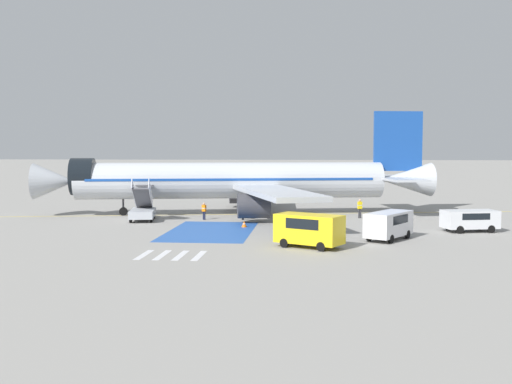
% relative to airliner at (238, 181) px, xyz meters
% --- Properties ---
extents(ground_plane, '(600.00, 600.00, 0.00)m').
position_rel_airliner_xyz_m(ground_plane, '(-1.44, 0.30, -3.49)').
color(ground_plane, gray).
extents(apron_leadline_yellow, '(74.14, 14.33, 0.01)m').
position_rel_airliner_xyz_m(apron_leadline_yellow, '(-0.71, -0.13, -3.48)').
color(apron_leadline_yellow, gold).
rests_on(apron_leadline_yellow, ground_plane).
extents(apron_stand_patch_blue, '(6.88, 12.57, 0.01)m').
position_rel_airliner_xyz_m(apron_stand_patch_blue, '(-0.71, -12.77, -3.48)').
color(apron_stand_patch_blue, '#2856A8').
rests_on(apron_stand_patch_blue, ground_plane).
extents(apron_walkway_bar_0, '(0.44, 3.60, 0.01)m').
position_rel_airliner_xyz_m(apron_walkway_bar_0, '(-3.11, -24.10, -3.48)').
color(apron_walkway_bar_0, silver).
rests_on(apron_walkway_bar_0, ground_plane).
extents(apron_walkway_bar_1, '(0.44, 3.60, 0.01)m').
position_rel_airliner_xyz_m(apron_walkway_bar_1, '(-1.91, -24.10, -3.48)').
color(apron_walkway_bar_1, silver).
rests_on(apron_walkway_bar_1, ground_plane).
extents(apron_walkway_bar_2, '(0.44, 3.60, 0.01)m').
position_rel_airliner_xyz_m(apron_walkway_bar_2, '(-0.71, -24.10, -3.48)').
color(apron_walkway_bar_2, silver).
rests_on(apron_walkway_bar_2, ground_plane).
extents(apron_walkway_bar_3, '(0.44, 3.60, 0.01)m').
position_rel_airliner_xyz_m(apron_walkway_bar_3, '(0.49, -24.10, -3.48)').
color(apron_walkway_bar_3, silver).
rests_on(apron_walkway_bar_3, ground_plane).
extents(airliner, '(41.07, 35.57, 10.74)m').
position_rel_airliner_xyz_m(airliner, '(0.00, 0.00, 0.00)').
color(airliner, '#B7BCC4').
rests_on(airliner, ground_plane).
extents(boarding_stairs_forward, '(3.06, 5.50, 4.08)m').
position_rel_airliner_xyz_m(boarding_stairs_forward, '(-8.37, -6.09, -2.49)').
color(boarding_stairs_forward, '#ADB2BA').
rests_on(boarding_stairs_forward, ground_plane).
extents(fuel_tanker, '(9.36, 3.34, 3.22)m').
position_rel_airliner_xyz_m(fuel_tanker, '(8.64, 25.36, -1.87)').
color(fuel_tanker, '#38383D').
rests_on(fuel_tanker, ground_plane).
extents(service_van_0, '(4.12, 5.07, 2.10)m').
position_rel_airliner_xyz_m(service_van_0, '(13.37, -16.22, -2.23)').
color(service_van_0, silver).
rests_on(service_van_0, ground_plane).
extents(service_van_1, '(5.01, 3.98, 2.29)m').
position_rel_airliner_xyz_m(service_van_1, '(7.46, -20.26, -2.12)').
color(service_van_1, yellow).
rests_on(service_van_1, ground_plane).
extents(service_van_2, '(4.69, 3.05, 1.77)m').
position_rel_airliner_xyz_m(service_van_2, '(20.55, -11.13, -2.40)').
color(service_van_2, silver).
rests_on(service_van_2, ground_plane).
extents(ground_crew_0, '(0.49, 0.43, 1.65)m').
position_rel_airliner_xyz_m(ground_crew_0, '(-2.66, -4.99, -2.54)').
color(ground_crew_0, '#191E38').
rests_on(ground_crew_0, ground_plane).
extents(ground_crew_1, '(0.48, 0.37, 1.88)m').
position_rel_airliner_xyz_m(ground_crew_1, '(12.32, -2.26, -2.39)').
color(ground_crew_1, '#2D2D33').
rests_on(ground_crew_1, ground_plane).
extents(ground_crew_2, '(0.37, 0.48, 1.88)m').
position_rel_airliner_xyz_m(ground_crew_2, '(1.05, -4.69, -2.39)').
color(ground_crew_2, black).
rests_on(ground_crew_2, ground_plane).
extents(traffic_cone_0, '(0.48, 0.48, 0.53)m').
position_rel_airliner_xyz_m(traffic_cone_0, '(1.78, -10.00, -3.22)').
color(traffic_cone_0, orange).
rests_on(traffic_cone_0, ground_plane).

